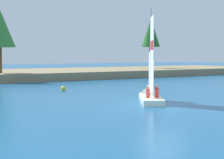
{
  "coord_description": "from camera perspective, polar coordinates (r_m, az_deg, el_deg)",
  "views": [
    {
      "loc": [
        -13.32,
        -15.73,
        2.86
      ],
      "look_at": [
        0.5,
        5.89,
        1.2
      ],
      "focal_mm": 60.77,
      "sensor_mm": 36.0,
      "label": 1
    }
  ],
  "objects": [
    {
      "name": "channel_buoy",
      "position": [
        30.5,
        -7.34,
        -1.34
      ],
      "size": [
        0.39,
        0.39,
        0.39
      ],
      "primitive_type": "sphere",
      "color": "yellow",
      "rests_on": "ground"
    },
    {
      "name": "sailboat",
      "position": [
        23.87,
        5.72,
        -2.06
      ],
      "size": [
        3.7,
        4.8,
        6.08
      ],
      "rotation": [
        0.0,
        0.0,
        0.99
      ],
      "color": "silver",
      "rests_on": "ground"
    },
    {
      "name": "shoreline_tree_midright",
      "position": [
        42.45,
        -16.51,
        7.41
      ],
      "size": [
        3.24,
        3.24,
        6.86
      ],
      "color": "brown",
      "rests_on": "shore_bank"
    },
    {
      "name": "ground_plane",
      "position": [
        20.81,
        7.61,
        -4.23
      ],
      "size": [
        200.0,
        200.0,
        0.0
      ],
      "primitive_type": "plane",
      "color": "#195684"
    },
    {
      "name": "shore_bank",
      "position": [
        47.12,
        -16.13,
        0.63
      ],
      "size": [
        80.0,
        15.1,
        0.91
      ],
      "primitive_type": "cube",
      "color": "#897A56",
      "rests_on": "ground"
    },
    {
      "name": "shoreline_tree_right",
      "position": [
        56.95,
        5.86,
        7.02
      ],
      "size": [
        2.72,
        2.72,
        7.48
      ],
      "color": "brown",
      "rests_on": "shore_bank"
    }
  ]
}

